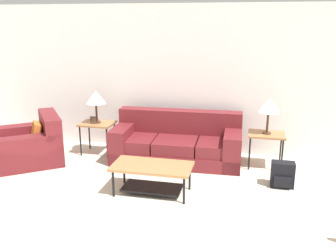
% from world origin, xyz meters
% --- Properties ---
extents(wall_back, '(9.00, 0.06, 2.60)m').
position_xyz_m(wall_back, '(0.00, 4.09, 1.30)').
color(wall_back, white).
rests_on(wall_back, ground_plane).
extents(couch, '(2.17, 0.98, 0.82)m').
position_xyz_m(couch, '(-0.14, 3.49, 0.29)').
color(couch, maroon).
rests_on(couch, ground_plane).
extents(armchair, '(1.40, 1.40, 0.80)m').
position_xyz_m(armchair, '(-2.52, 2.89, 0.29)').
color(armchair, maroon).
rests_on(armchair, ground_plane).
extents(coffee_table, '(1.10, 0.57, 0.41)m').
position_xyz_m(coffee_table, '(-0.23, 2.17, 0.31)').
color(coffee_table, '#A87042').
rests_on(coffee_table, ground_plane).
extents(side_table_left, '(0.58, 0.45, 0.57)m').
position_xyz_m(side_table_left, '(-1.60, 3.52, 0.51)').
color(side_table_left, '#A87042').
rests_on(side_table_left, ground_plane).
extents(side_table_right, '(0.58, 0.45, 0.57)m').
position_xyz_m(side_table_right, '(1.32, 3.52, 0.51)').
color(side_table_right, '#A87042').
rests_on(side_table_right, ground_plane).
extents(table_lamp_left, '(0.35, 0.35, 0.57)m').
position_xyz_m(table_lamp_left, '(-1.60, 3.52, 1.02)').
color(table_lamp_left, '#472D1E').
rests_on(table_lamp_left, side_table_left).
extents(table_lamp_right, '(0.35, 0.35, 0.57)m').
position_xyz_m(table_lamp_right, '(1.32, 3.52, 1.02)').
color(table_lamp_right, '#472D1E').
rests_on(table_lamp_right, side_table_right).
extents(backpack, '(0.33, 0.26, 0.37)m').
position_xyz_m(backpack, '(1.55, 2.79, 0.18)').
color(backpack, black).
rests_on(backpack, ground_plane).
extents(picture_frame, '(0.10, 0.04, 0.13)m').
position_xyz_m(picture_frame, '(-1.65, 3.45, 0.64)').
color(picture_frame, '#4C3828').
rests_on(picture_frame, side_table_left).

